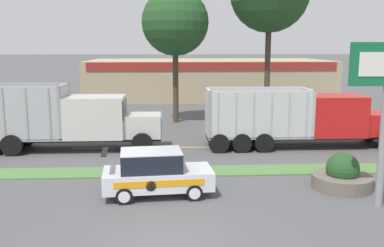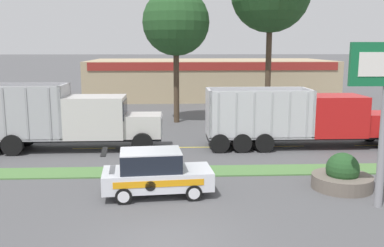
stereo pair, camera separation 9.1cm
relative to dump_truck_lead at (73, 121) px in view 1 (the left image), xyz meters
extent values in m
plane|color=#515154|center=(5.23, -11.67, -1.63)|extent=(600.00, 600.00, 0.00)
cube|color=#517F42|center=(5.23, -4.54, -1.60)|extent=(120.00, 1.63, 0.06)
cube|color=yellow|center=(0.99, 0.27, -1.63)|extent=(2.40, 0.14, 0.01)
cube|color=yellow|center=(6.39, 0.27, -1.63)|extent=(2.40, 0.14, 0.01)
cube|color=yellow|center=(11.79, 0.27, -1.63)|extent=(2.40, 0.14, 0.01)
cube|color=yellow|center=(17.19, 0.27, -1.63)|extent=(2.40, 0.14, 0.01)
cube|color=black|center=(-0.70, 0.00, -0.98)|extent=(11.01, 1.28, 0.18)
cube|color=silver|center=(3.80, 0.00, -0.27)|extent=(1.99, 1.90, 1.23)
cube|color=#B7B7BC|center=(4.83, 0.00, -0.27)|extent=(0.06, 1.62, 1.05)
cube|color=silver|center=(1.22, 0.00, 0.23)|extent=(3.17, 2.32, 2.24)
cube|color=black|center=(2.83, 0.00, 0.63)|extent=(0.04, 1.97, 1.01)
cylinder|color=silver|center=(-0.46, -0.75, 1.07)|extent=(0.14, 0.14, 1.67)
cube|color=#ADADB2|center=(-3.28, 0.00, -0.83)|extent=(5.84, 2.32, 0.12)
cube|color=#ADADB2|center=(-0.44, 0.00, 0.59)|extent=(0.16, 2.32, 2.84)
cube|color=#ADADB2|center=(-3.28, -1.08, 0.59)|extent=(5.84, 0.16, 2.84)
cube|color=#ADADB2|center=(-3.28, 1.08, 0.59)|extent=(5.84, 0.16, 2.84)
cube|color=#99999E|center=(-3.28, -1.18, 0.59)|extent=(0.10, 0.04, 2.70)
cube|color=#99999E|center=(-2.12, -1.18, 0.59)|extent=(0.10, 0.04, 2.70)
cube|color=#99999E|center=(-0.95, -1.18, 0.59)|extent=(0.10, 0.04, 2.70)
cylinder|color=black|center=(3.80, -1.14, -1.07)|extent=(1.13, 0.30, 1.13)
cylinder|color=black|center=(3.80, 1.14, -1.07)|extent=(1.13, 0.30, 1.13)
cylinder|color=black|center=(-4.30, 1.14, -1.07)|extent=(1.13, 0.30, 1.13)
cylinder|color=black|center=(-2.99, -1.14, -1.07)|extent=(1.13, 0.30, 1.13)
cylinder|color=black|center=(-2.99, 1.14, -1.07)|extent=(1.13, 0.30, 1.13)
cube|color=black|center=(12.91, 0.15, -1.02)|extent=(11.08, 1.36, 0.18)
cube|color=red|center=(17.31, 0.15, -0.32)|extent=(2.28, 2.03, 1.24)
cube|color=red|center=(14.64, 0.15, 0.19)|extent=(3.04, 2.47, 2.25)
cube|color=black|center=(16.18, 0.15, 0.59)|extent=(0.04, 2.10, 1.01)
cylinder|color=silver|center=(13.02, -0.66, 0.89)|extent=(0.14, 0.14, 1.40)
cube|color=silver|center=(10.25, 0.15, -0.87)|extent=(5.76, 2.47, 0.12)
cube|color=silver|center=(13.04, 0.15, 0.41)|extent=(0.16, 2.47, 2.58)
cube|color=silver|center=(7.45, 0.15, 0.41)|extent=(0.16, 2.47, 2.58)
cube|color=silver|center=(10.25, -1.01, 0.41)|extent=(5.76, 0.16, 2.58)
cube|color=silver|center=(10.25, 1.30, 0.41)|extent=(5.76, 0.16, 2.58)
cube|color=#B2B2B7|center=(7.85, -1.11, 0.41)|extent=(0.10, 0.04, 2.45)
cube|color=#B2B2B7|center=(8.81, -1.11, 0.41)|extent=(0.10, 0.04, 2.45)
cube|color=#B2B2B7|center=(9.77, -1.11, 0.41)|extent=(0.10, 0.04, 2.45)
cube|color=#B2B2B7|center=(10.72, -1.11, 0.41)|extent=(0.10, 0.04, 2.45)
cube|color=#B2B2B7|center=(11.68, -1.11, 0.41)|extent=(0.10, 0.04, 2.45)
cube|color=#B2B2B7|center=(12.64, -1.11, 0.41)|extent=(0.10, 0.04, 2.45)
cylinder|color=black|center=(17.31, 1.36, -1.11)|extent=(1.03, 0.30, 1.03)
cylinder|color=black|center=(7.97, -1.07, -1.11)|extent=(1.03, 0.30, 1.03)
cylinder|color=black|center=(7.97, 1.36, -1.11)|extent=(1.03, 0.30, 1.03)
cylinder|color=black|center=(9.18, -1.07, -1.11)|extent=(1.03, 0.30, 1.03)
cylinder|color=black|center=(9.18, 1.36, -1.11)|extent=(1.03, 0.30, 1.03)
cylinder|color=black|center=(10.40, -1.07, -1.11)|extent=(1.03, 0.30, 1.03)
cylinder|color=black|center=(10.40, 1.36, -1.11)|extent=(1.03, 0.30, 1.03)
cube|color=silver|center=(4.82, -7.54, -0.98)|extent=(4.31, 2.16, 0.70)
cube|color=black|center=(4.57, -7.56, -0.27)|extent=(2.42, 1.77, 0.72)
cube|color=silver|center=(4.57, -7.56, 0.11)|extent=(2.42, 1.77, 0.04)
cube|color=black|center=(2.85, -7.72, 0.15)|extent=(0.33, 1.44, 0.03)
cube|color=orange|center=(4.91, -8.44, -0.91)|extent=(3.32, 0.31, 0.25)
cylinder|color=black|center=(4.59, -8.47, -0.98)|extent=(0.38, 0.04, 0.39)
cylinder|color=black|center=(6.19, -8.27, -1.33)|extent=(0.63, 0.25, 0.61)
cylinder|color=silver|center=(6.20, -8.38, -1.33)|extent=(0.43, 0.05, 0.43)
cylinder|color=black|center=(6.03, -6.57, -1.33)|extent=(0.63, 0.25, 0.61)
cylinder|color=silver|center=(6.02, -6.47, -1.33)|extent=(0.43, 0.05, 0.43)
cylinder|color=black|center=(3.62, -8.50, -1.33)|extent=(0.63, 0.25, 0.61)
cylinder|color=silver|center=(3.63, -8.61, -1.33)|extent=(0.43, 0.05, 0.43)
cylinder|color=black|center=(3.46, -6.81, -1.33)|extent=(0.63, 0.25, 0.61)
cylinder|color=silver|center=(3.45, -6.70, -1.33)|extent=(0.43, 0.05, 0.43)
cylinder|color=gray|center=(12.76, -9.17, 1.32)|extent=(0.28, 0.28, 5.91)
cylinder|color=#6B6056|center=(12.25, -7.14, -1.36)|extent=(2.40, 2.40, 0.55)
sphere|color=#234C23|center=(12.25, -7.14, -0.82)|extent=(1.32, 1.32, 1.32)
cube|color=tan|center=(9.62, 25.06, 0.45)|extent=(26.22, 12.00, 4.17)
cube|color=maroon|center=(9.62, 19.01, 2.08)|extent=(24.91, 0.10, 0.80)
cylinder|color=#473828|center=(5.75, 8.56, 1.41)|extent=(0.42, 0.42, 6.08)
sphere|color=#234C23|center=(5.75, 8.56, 5.79)|extent=(4.91, 4.91, 4.91)
cylinder|color=#473828|center=(12.73, 8.90, 2.36)|extent=(0.43, 0.43, 7.98)
camera|label=1|loc=(5.31, -23.41, 4.04)|focal=40.00mm
camera|label=2|loc=(5.40, -23.41, 4.04)|focal=40.00mm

